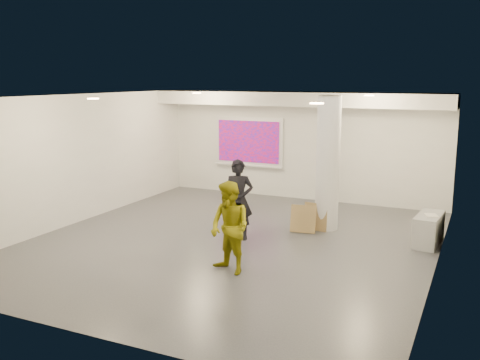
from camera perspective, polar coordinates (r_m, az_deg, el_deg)
The scene contains 19 objects.
floor at distance 11.21m, azimuth -0.87°, elevation -6.64°, with size 8.00×9.00×0.01m, color #393C42.
ceiling at distance 10.70m, azimuth -0.91°, elevation 8.87°, with size 8.00×9.00×0.01m, color white.
wall_back at distance 14.99m, azimuth 6.62°, elevation 3.63°, with size 8.00×0.01×3.00m, color silver.
wall_front at distance 7.17m, azimuth -16.75°, elevation -4.76°, with size 8.00×0.01×3.00m, color silver.
wall_left at distance 13.08m, azimuth -16.89°, elevation 2.17°, with size 0.01×9.00×3.00m, color silver.
wall_right at distance 9.83m, azimuth 20.61°, elevation -0.82°, with size 0.01×9.00×3.00m, color silver.
soffit_band at distance 14.36m, azimuth 6.03°, elevation 8.61°, with size 8.00×1.10×0.36m, color silver.
downlight_nw at distance 13.94m, azimuth -4.64°, elevation 9.23°, with size 0.22×0.22×0.02m, color #FFC382.
downlight_ne at distance 12.38m, azimuth 13.61°, elevation 8.75°, with size 0.22×0.22×0.02m, color #FFC382.
downlight_sw at distance 10.64m, azimuth -15.40°, elevation 8.37°, with size 0.22×0.22×0.02m, color #FFC382.
downlight_se at distance 8.50m, azimuth 8.18°, elevation 8.10°, with size 0.22×0.22×0.02m, color #FFC382.
column at distance 12.00m, azimuth 9.35°, elevation 1.75°, with size 0.52×0.52×3.00m, color silver.
projection_screen at distance 15.52m, azimuth 0.93°, elevation 4.05°, with size 2.10×0.13×1.42m.
credenza at distance 11.64m, azimuth 19.46°, elevation -5.00°, with size 0.45×1.08×0.63m, color gray.
papers_stack at distance 11.48m, azimuth 19.72°, elevation -3.56°, with size 0.23×0.29×0.02m, color silver.
cardboard_back at distance 12.11m, azimuth 8.05°, elevation -3.91°, with size 0.56×0.05×0.61m, color olive.
cardboard_front at distance 11.90m, azimuth 6.75°, elevation -4.15°, with size 0.56×0.06×0.61m, color olive.
woman at distance 11.22m, azimuth -0.17°, elevation -2.14°, with size 0.62×0.41×1.70m, color black.
man at distance 9.30m, azimuth -1.10°, elevation -5.13°, with size 0.79×0.61×1.62m, color #908A0E.
Camera 1 is at (4.65, -9.63, 3.38)m, focal length 40.00 mm.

